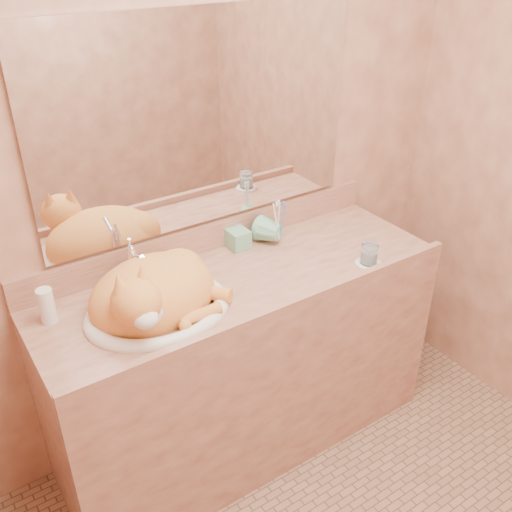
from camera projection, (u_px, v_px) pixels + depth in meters
wall_back at (203, 157)px, 2.17m from camera, size 2.40×0.02×2.50m
vanity_counter at (244, 363)px, 2.39m from camera, size 1.60×0.55×0.85m
mirror at (203, 122)px, 2.09m from camera, size 1.30×0.02×0.80m
sink_basin at (156, 293)px, 1.95m from camera, size 0.51×0.43×0.16m
faucet at (133, 265)px, 2.08m from camera, size 0.05×0.13×0.18m
cat at (153, 291)px, 1.95m from camera, size 0.52×0.44×0.26m
soap_dispenser at (244, 232)px, 2.31m from camera, size 0.08×0.08×0.18m
toothbrush_cup at (279, 235)px, 2.37m from camera, size 0.15×0.15×0.11m
toothbrushes at (280, 219)px, 2.33m from camera, size 0.03×0.03×0.21m
saucer at (368, 264)px, 2.26m from camera, size 0.10×0.10×0.01m
water_glass at (369, 254)px, 2.24m from camera, size 0.07×0.07×0.08m
lotion_bottle at (47, 306)px, 1.91m from camera, size 0.05×0.05×0.13m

